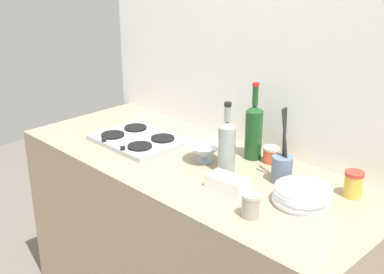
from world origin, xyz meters
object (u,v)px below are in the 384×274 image
Objects in this scene: butter_dish at (227,183)px; condiment_jar_rear at (271,155)px; utensil_crock at (282,167)px; plate_stack at (302,195)px; wine_bottle_leftmost at (227,146)px; mixing_bowl at (205,152)px; stovetop_hob at (138,139)px; wine_bottle_mid_left at (254,130)px; condiment_jar_front at (251,205)px; condiment_jar_spare at (353,184)px.

condiment_jar_rear is at bearing 95.99° from butter_dish.
butter_dish is at bearing -118.84° from utensil_crock.
butter_dish is at bearing -158.46° from plate_stack.
mixing_bowl is (-0.15, 0.02, -0.08)m from wine_bottle_leftmost.
mixing_bowl reaches higher than stovetop_hob.
condiment_jar_rear is at bearing 139.35° from utensil_crock.
wine_bottle_leftmost is 0.25m from utensil_crock.
stovetop_hob is at bearing -170.57° from mixing_bowl.
wine_bottle_mid_left is (0.52, 0.25, 0.12)m from stovetop_hob.
butter_dish is (0.25, -0.13, -0.02)m from mixing_bowl.
wine_bottle_mid_left is at bearing 155.30° from utensil_crock.
wine_bottle_mid_left reaches higher than plate_stack.
butter_dish reaches higher than stovetop_hob.
mixing_bowl is at bearing 9.43° from stovetop_hob.
butter_dish is at bearing -5.87° from stovetop_hob.
butter_dish is 0.53× the size of utensil_crock.
utensil_crock is at bearing -24.70° from wine_bottle_mid_left.
condiment_jar_front is (0.33, -0.42, -0.09)m from wine_bottle_mid_left.
utensil_crock is at bearing -40.65° from condiment_jar_rear.
condiment_jar_rear is (0.07, 0.22, -0.09)m from wine_bottle_leftmost.
utensil_crock reaches higher than condiment_jar_front.
wine_bottle_leftmost is 0.39m from condiment_jar_front.
condiment_jar_spare is (0.27, 0.09, -0.01)m from utensil_crock.
wine_bottle_leftmost is at bearing -84.92° from wine_bottle_mid_left.
butter_dish is (-0.28, -0.11, -0.01)m from plate_stack.
stovetop_hob is 0.78m from utensil_crock.
wine_bottle_mid_left is at bearing 95.08° from wine_bottle_leftmost.
wine_bottle_mid_left is at bearing 177.74° from condiment_jar_spare.
plate_stack is 0.46m from wine_bottle_mid_left.
wine_bottle_leftmost reaches higher than condiment_jar_rear.
wine_bottle_mid_left is 4.82× the size of condiment_jar_rear.
wine_bottle_leftmost is at bearing -107.85° from condiment_jar_rear.
wine_bottle_mid_left is 2.13× the size of mixing_bowl.
utensil_crock reaches higher than condiment_jar_spare.
utensil_crock is at bearing 148.88° from plate_stack.
butter_dish is at bearing 152.16° from condiment_jar_front.
condiment_jar_spare is at bearing 20.48° from wine_bottle_leftmost.
condiment_jar_spare is at bearing 37.60° from butter_dish.
utensil_crock is 0.33m from condiment_jar_front.
stovetop_hob is 0.56m from wine_bottle_leftmost.
mixing_bowl is 0.52m from condiment_jar_front.
plate_stack reaches higher than stovetop_hob.
wine_bottle_leftmost is 0.53m from condiment_jar_spare.
stovetop_hob is 1.34× the size of wine_bottle_leftmost.
condiment_jar_front reaches higher than stovetop_hob.
plate_stack is 0.38m from condiment_jar_rear.
wine_bottle_leftmost is at bearing -7.55° from mixing_bowl.
mixing_bowl is at bearing 172.45° from wine_bottle_leftmost.
butter_dish is 0.49m from condiment_jar_spare.
plate_stack is (0.93, 0.04, 0.02)m from stovetop_hob.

